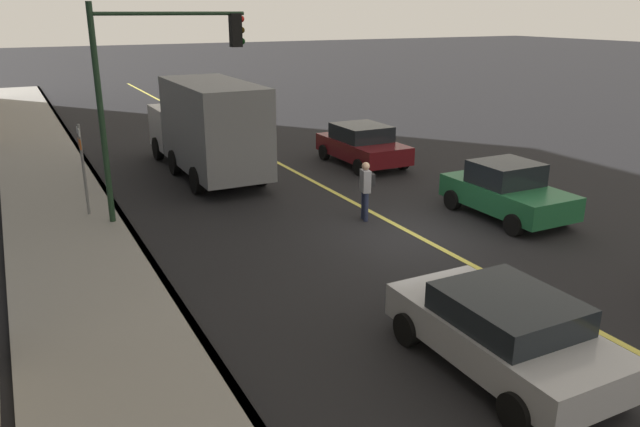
{
  "coord_description": "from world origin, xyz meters",
  "views": [
    {
      "loc": [
        -12.61,
        9.3,
        5.72
      ],
      "look_at": [
        -1.59,
        3.65,
        1.62
      ],
      "focal_mm": 34.56,
      "sensor_mm": 36.0,
      "label": 1
    }
  ],
  "objects_px": {
    "truck_gray": "(208,127)",
    "car_maroon": "(362,144)",
    "car_silver": "(503,330)",
    "traffic_light_mast": "(157,75)",
    "street_sign_post": "(83,164)",
    "car_green": "(507,191)",
    "pedestrian_with_backpack": "(366,186)"
  },
  "relations": [
    {
      "from": "car_silver",
      "to": "pedestrian_with_backpack",
      "type": "distance_m",
      "value": 7.9
    },
    {
      "from": "car_maroon",
      "to": "car_green",
      "type": "xyz_separation_m",
      "value": [
        -7.42,
        -0.4,
        -0.0
      ]
    },
    {
      "from": "traffic_light_mast",
      "to": "street_sign_post",
      "type": "height_order",
      "value": "traffic_light_mast"
    },
    {
      "from": "truck_gray",
      "to": "pedestrian_with_backpack",
      "type": "xyz_separation_m",
      "value": [
        -6.91,
        -2.42,
        -0.78
      ]
    },
    {
      "from": "car_silver",
      "to": "street_sign_post",
      "type": "relative_size",
      "value": 1.48
    },
    {
      "from": "car_silver",
      "to": "street_sign_post",
      "type": "height_order",
      "value": "street_sign_post"
    },
    {
      "from": "pedestrian_with_backpack",
      "to": "street_sign_post",
      "type": "xyz_separation_m",
      "value": [
        3.7,
        7.04,
        0.63
      ]
    },
    {
      "from": "car_maroon",
      "to": "car_green",
      "type": "relative_size",
      "value": 1.08
    },
    {
      "from": "truck_gray",
      "to": "traffic_light_mast",
      "type": "distance_m",
      "value": 5.42
    },
    {
      "from": "truck_gray",
      "to": "car_silver",
      "type": "bearing_deg",
      "value": -178.28
    },
    {
      "from": "car_green",
      "to": "truck_gray",
      "type": "xyz_separation_m",
      "value": [
        8.52,
        6.17,
        0.99
      ]
    },
    {
      "from": "pedestrian_with_backpack",
      "to": "car_silver",
      "type": "bearing_deg",
      "value": 165.47
    },
    {
      "from": "car_silver",
      "to": "street_sign_post",
      "type": "distance_m",
      "value": 12.45
    },
    {
      "from": "street_sign_post",
      "to": "truck_gray",
      "type": "bearing_deg",
      "value": -55.16
    },
    {
      "from": "truck_gray",
      "to": "pedestrian_with_backpack",
      "type": "bearing_deg",
      "value": -160.73
    },
    {
      "from": "car_silver",
      "to": "car_maroon",
      "type": "distance_m",
      "value": 14.47
    },
    {
      "from": "car_green",
      "to": "truck_gray",
      "type": "bearing_deg",
      "value": 35.92
    },
    {
      "from": "traffic_light_mast",
      "to": "car_silver",
      "type": "bearing_deg",
      "value": -163.84
    },
    {
      "from": "truck_gray",
      "to": "pedestrian_with_backpack",
      "type": "distance_m",
      "value": 7.36
    },
    {
      "from": "car_silver",
      "to": "car_green",
      "type": "relative_size",
      "value": 1.05
    },
    {
      "from": "street_sign_post",
      "to": "car_silver",
      "type": "bearing_deg",
      "value": -155.97
    },
    {
      "from": "truck_gray",
      "to": "traffic_light_mast",
      "type": "bearing_deg",
      "value": 148.45
    },
    {
      "from": "traffic_light_mast",
      "to": "street_sign_post",
      "type": "distance_m",
      "value": 3.34
    },
    {
      "from": "truck_gray",
      "to": "car_maroon",
      "type": "bearing_deg",
      "value": -100.82
    },
    {
      "from": "car_maroon",
      "to": "street_sign_post",
      "type": "height_order",
      "value": "street_sign_post"
    },
    {
      "from": "car_maroon",
      "to": "truck_gray",
      "type": "relative_size",
      "value": 0.53
    },
    {
      "from": "car_silver",
      "to": "street_sign_post",
      "type": "xyz_separation_m",
      "value": [
        11.34,
        5.06,
        0.9
      ]
    },
    {
      "from": "car_silver",
      "to": "street_sign_post",
      "type": "bearing_deg",
      "value": 24.03
    },
    {
      "from": "car_maroon",
      "to": "traffic_light_mast",
      "type": "xyz_separation_m",
      "value": [
        -3.08,
        8.34,
        3.28
      ]
    },
    {
      "from": "street_sign_post",
      "to": "pedestrian_with_backpack",
      "type": "bearing_deg",
      "value": -117.72
    },
    {
      "from": "car_maroon",
      "to": "car_green",
      "type": "bearing_deg",
      "value": -176.89
    },
    {
      "from": "car_silver",
      "to": "car_maroon",
      "type": "relative_size",
      "value": 0.97
    }
  ]
}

